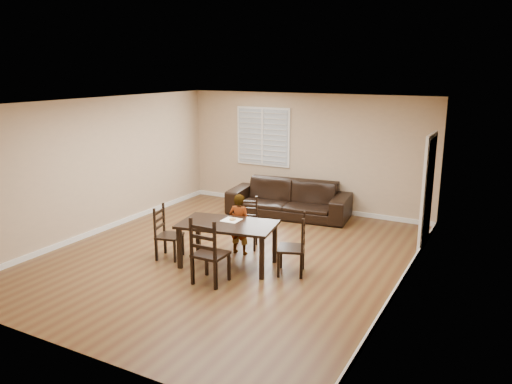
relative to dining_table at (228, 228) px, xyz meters
The scene contains 11 objects.
ground 0.79m from the dining_table, 120.86° to the left, with size 7.00×7.00×0.00m, color brown.
room 1.29m from the dining_table, 108.82° to the left, with size 6.04×7.04×2.72m.
dining_table is the anchor object (origin of this frame).
chair_near 1.03m from the dining_table, 101.36° to the left, with size 0.54×0.53×0.94m.
chair_far 0.87m from the dining_table, 81.48° to the right, with size 0.49×0.45×1.08m.
chair_left 1.23m from the dining_table, 169.61° to the right, with size 0.49×0.51×0.94m.
chair_right 1.23m from the dining_table, 10.91° to the left, with size 0.54×0.56×1.00m.
child 0.59m from the dining_table, 100.01° to the left, with size 0.40×0.27×1.11m, color gray.
napkin 0.20m from the dining_table, 100.01° to the left, with size 0.29×0.29×0.00m, color silver.
donut 0.21m from the dining_table, 93.67° to the left, with size 0.11×0.11×0.04m.
sofa 3.17m from the dining_table, 95.70° to the left, with size 2.70×1.06×0.79m, color black.
Camera 1 is at (4.38, -7.13, 3.26)m, focal length 35.00 mm.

